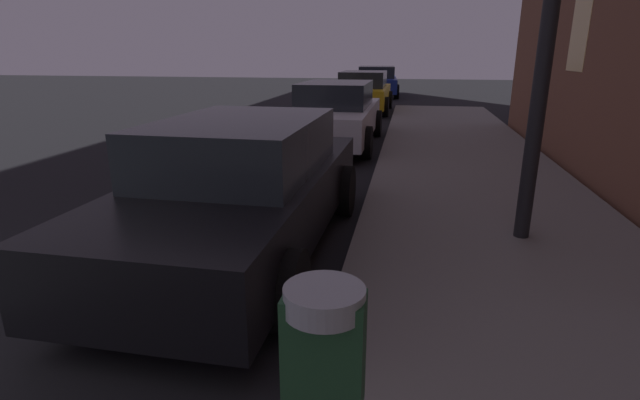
{
  "coord_description": "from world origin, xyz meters",
  "views": [
    {
      "loc": [
        4.54,
        -0.67,
        2.08
      ],
      "look_at": [
        4.07,
        1.85,
        1.29
      ],
      "focal_mm": 26.87,
      "sensor_mm": 36.0,
      "label": 1
    }
  ],
  "objects_px": {
    "car_yellow_cab": "(363,92)",
    "car_blue": "(376,81)",
    "car_white": "(335,114)",
    "car_black": "(243,187)"
  },
  "relations": [
    {
      "from": "car_yellow_cab",
      "to": "car_blue",
      "type": "relative_size",
      "value": 0.9
    },
    {
      "from": "car_yellow_cab",
      "to": "car_blue",
      "type": "xyz_separation_m",
      "value": [
        0.0,
        6.6,
        -0.01
      ]
    },
    {
      "from": "car_blue",
      "to": "car_white",
      "type": "bearing_deg",
      "value": -90.01
    },
    {
      "from": "car_black",
      "to": "car_white",
      "type": "bearing_deg",
      "value": 90.0
    },
    {
      "from": "car_black",
      "to": "car_blue",
      "type": "xyz_separation_m",
      "value": [
        0.0,
        19.56,
        -0.0
      ]
    },
    {
      "from": "car_yellow_cab",
      "to": "car_blue",
      "type": "bearing_deg",
      "value": 89.99
    },
    {
      "from": "car_white",
      "to": "car_blue",
      "type": "relative_size",
      "value": 1.01
    },
    {
      "from": "car_yellow_cab",
      "to": "car_white",
      "type": "bearing_deg",
      "value": -90.0
    },
    {
      "from": "car_black",
      "to": "car_white",
      "type": "height_order",
      "value": "same"
    },
    {
      "from": "car_yellow_cab",
      "to": "car_blue",
      "type": "height_order",
      "value": "same"
    }
  ]
}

